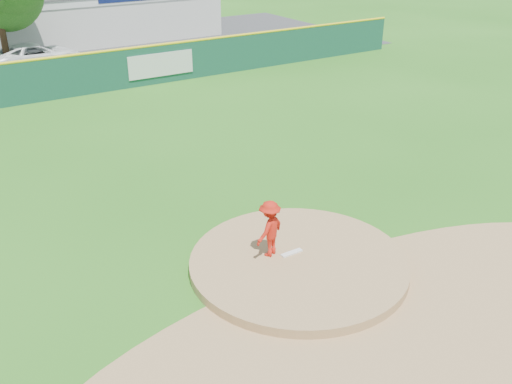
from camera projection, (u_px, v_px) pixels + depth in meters
ground at (298, 267)px, 14.44m from camera, size 120.00×120.00×0.00m
pitchers_mound at (298, 267)px, 14.44m from camera, size 5.50×5.50×0.50m
pitching_rubber at (292, 253)px, 14.55m from camera, size 0.60×0.15×0.04m
infield_dirt_arc at (382, 333)px, 12.16m from camera, size 15.40×15.40×0.01m
parking_lot at (37, 60)px, 34.90m from camera, size 44.00×16.00×0.02m
pitcher at (270, 229)px, 14.20m from camera, size 1.11×0.89×1.49m
van at (35, 56)px, 32.58m from camera, size 5.45×2.95×1.45m
pool_building_grp at (102, 13)px, 40.85m from camera, size 15.20×8.20×3.31m
fence_banners at (24, 84)px, 26.32m from camera, size 17.36×0.04×1.20m
outfield_fence at (79, 74)px, 27.60m from camera, size 40.00×0.14×2.07m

